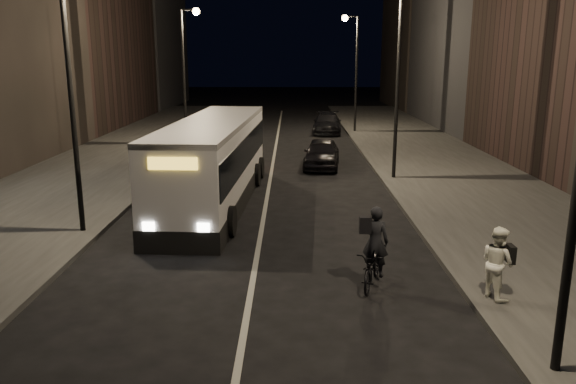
{
  "coord_description": "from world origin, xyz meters",
  "views": [
    {
      "loc": [
        0.96,
        -12.85,
        5.51
      ],
      "look_at": [
        0.87,
        3.6,
        1.5
      ],
      "focal_mm": 35.0,
      "sensor_mm": 36.0,
      "label": 1
    }
  ],
  "objects_px": {
    "pedestrian_woman": "(497,262)",
    "car_mid": "(234,124)",
    "streetlight_right_far": "(353,58)",
    "cyclist_on_bicycle": "(374,260)",
    "city_bus": "(214,158)",
    "streetlight_left_far": "(187,58)",
    "car_near": "(322,153)",
    "streetlight_right_near": "(575,65)",
    "streetlight_right_mid": "(393,59)",
    "car_far": "(327,123)",
    "streetlight_left_near": "(77,61)"
  },
  "relations": [
    {
      "from": "cyclist_on_bicycle",
      "to": "car_near",
      "type": "relative_size",
      "value": 0.49
    },
    {
      "from": "streetlight_left_near",
      "to": "car_far",
      "type": "xyz_separation_m",
      "value": [
        8.93,
        24.12,
        -4.65
      ]
    },
    {
      "from": "car_mid",
      "to": "car_near",
      "type": "bearing_deg",
      "value": 119.16
    },
    {
      "from": "streetlight_right_near",
      "to": "city_bus",
      "type": "height_order",
      "value": "streetlight_right_near"
    },
    {
      "from": "streetlight_left_far",
      "to": "city_bus",
      "type": "distance_m",
      "value": 14.8
    },
    {
      "from": "pedestrian_woman",
      "to": "cyclist_on_bicycle",
      "type": "bearing_deg",
      "value": 49.86
    },
    {
      "from": "streetlight_right_near",
      "to": "car_mid",
      "type": "height_order",
      "value": "streetlight_right_near"
    },
    {
      "from": "cyclist_on_bicycle",
      "to": "pedestrian_woman",
      "type": "distance_m",
      "value": 2.81
    },
    {
      "from": "streetlight_right_far",
      "to": "cyclist_on_bicycle",
      "type": "bearing_deg",
      "value": -94.83
    },
    {
      "from": "streetlight_left_far",
      "to": "cyclist_on_bicycle",
      "type": "relative_size",
      "value": 3.89
    },
    {
      "from": "streetlight_left_far",
      "to": "car_far",
      "type": "xyz_separation_m",
      "value": [
        8.93,
        6.12,
        -4.65
      ]
    },
    {
      "from": "streetlight_right_far",
      "to": "cyclist_on_bicycle",
      "type": "relative_size",
      "value": 3.89
    },
    {
      "from": "cyclist_on_bicycle",
      "to": "car_mid",
      "type": "distance_m",
      "value": 28.5
    },
    {
      "from": "pedestrian_woman",
      "to": "streetlight_right_near",
      "type": "bearing_deg",
      "value": 154.26
    },
    {
      "from": "streetlight_left_near",
      "to": "city_bus",
      "type": "relative_size",
      "value": 0.68
    },
    {
      "from": "streetlight_right_far",
      "to": "cyclist_on_bicycle",
      "type": "height_order",
      "value": "streetlight_right_far"
    },
    {
      "from": "car_near",
      "to": "streetlight_left_far",
      "type": "bearing_deg",
      "value": 144.37
    },
    {
      "from": "streetlight_left_near",
      "to": "cyclist_on_bicycle",
      "type": "bearing_deg",
      "value": -25.99
    },
    {
      "from": "streetlight_right_near",
      "to": "streetlight_right_mid",
      "type": "bearing_deg",
      "value": 90.0
    },
    {
      "from": "car_near",
      "to": "car_far",
      "type": "distance_m",
      "value": 13.11
    },
    {
      "from": "streetlight_right_far",
      "to": "car_near",
      "type": "distance_m",
      "value": 14.04
    },
    {
      "from": "streetlight_right_near",
      "to": "streetlight_left_near",
      "type": "xyz_separation_m",
      "value": [
        -10.66,
        8.0,
        0.0
      ]
    },
    {
      "from": "streetlight_left_far",
      "to": "pedestrian_woman",
      "type": "relative_size",
      "value": 4.87
    },
    {
      "from": "cyclist_on_bicycle",
      "to": "pedestrian_woman",
      "type": "height_order",
      "value": "cyclist_on_bicycle"
    },
    {
      "from": "streetlight_right_far",
      "to": "streetlight_left_far",
      "type": "xyz_separation_m",
      "value": [
        -10.66,
        -6.0,
        0.0
      ]
    },
    {
      "from": "cyclist_on_bicycle",
      "to": "car_near",
      "type": "bearing_deg",
      "value": 109.93
    },
    {
      "from": "car_near",
      "to": "streetlight_right_near",
      "type": "bearing_deg",
      "value": -75.63
    },
    {
      "from": "pedestrian_woman",
      "to": "car_mid",
      "type": "relative_size",
      "value": 0.38
    },
    {
      "from": "streetlight_right_near",
      "to": "streetlight_right_mid",
      "type": "height_order",
      "value": "same"
    },
    {
      "from": "streetlight_right_near",
      "to": "streetlight_right_mid",
      "type": "xyz_separation_m",
      "value": [
        0.0,
        16.0,
        0.0
      ]
    },
    {
      "from": "streetlight_right_near",
      "to": "pedestrian_woman",
      "type": "distance_m",
      "value": 5.32
    },
    {
      "from": "car_mid",
      "to": "streetlight_right_mid",
      "type": "bearing_deg",
      "value": 123.42
    },
    {
      "from": "car_near",
      "to": "car_mid",
      "type": "height_order",
      "value": "car_near"
    },
    {
      "from": "streetlight_right_far",
      "to": "streetlight_left_near",
      "type": "height_order",
      "value": "same"
    },
    {
      "from": "streetlight_right_mid",
      "to": "streetlight_right_far",
      "type": "relative_size",
      "value": 1.0
    },
    {
      "from": "streetlight_right_far",
      "to": "streetlight_left_near",
      "type": "distance_m",
      "value": 26.26
    },
    {
      "from": "city_bus",
      "to": "car_far",
      "type": "xyz_separation_m",
      "value": [
        5.56,
        20.06,
        -1.02
      ]
    },
    {
      "from": "car_near",
      "to": "streetlight_left_near",
      "type": "bearing_deg",
      "value": -119.41
    },
    {
      "from": "pedestrian_woman",
      "to": "city_bus",
      "type": "bearing_deg",
      "value": 19.24
    },
    {
      "from": "streetlight_right_mid",
      "to": "car_mid",
      "type": "distance_m",
      "value": 18.53
    },
    {
      "from": "city_bus",
      "to": "cyclist_on_bicycle",
      "type": "relative_size",
      "value": 5.7
    },
    {
      "from": "streetlight_right_near",
      "to": "cyclist_on_bicycle",
      "type": "relative_size",
      "value": 3.89
    },
    {
      "from": "streetlight_right_near",
      "to": "streetlight_left_far",
      "type": "relative_size",
      "value": 1.0
    },
    {
      "from": "streetlight_left_near",
      "to": "streetlight_left_far",
      "type": "bearing_deg",
      "value": 90.0
    },
    {
      "from": "car_mid",
      "to": "cyclist_on_bicycle",
      "type": "bearing_deg",
      "value": 107.51
    },
    {
      "from": "city_bus",
      "to": "car_mid",
      "type": "bearing_deg",
      "value": 96.73
    },
    {
      "from": "streetlight_right_near",
      "to": "streetlight_left_far",
      "type": "height_order",
      "value": "same"
    },
    {
      "from": "streetlight_right_near",
      "to": "car_mid",
      "type": "bearing_deg",
      "value": 105.03
    },
    {
      "from": "pedestrian_woman",
      "to": "car_mid",
      "type": "distance_m",
      "value": 30.07
    },
    {
      "from": "streetlight_right_mid",
      "to": "streetlight_right_far",
      "type": "bearing_deg",
      "value": 90.0
    }
  ]
}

